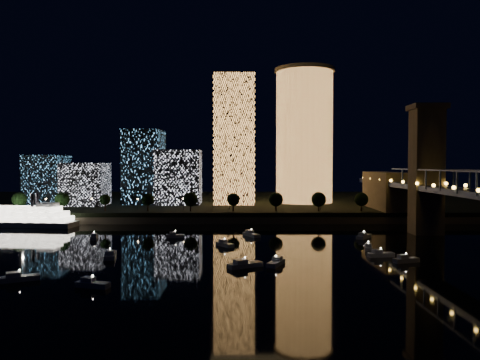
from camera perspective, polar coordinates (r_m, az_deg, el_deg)
The scene contains 10 objects.
ground at distance 133.07m, azimuth 3.14°, elevation -9.81°, with size 520.00×520.00×0.00m, color black.
far_bank at distance 291.18m, azimuth 1.30°, elevation -2.87°, with size 420.00×160.00×5.00m, color black.
seawall at distance 213.72m, azimuth 1.85°, elevation -4.91°, with size 420.00×6.00×3.00m, color #6B5E4C.
tower_cylindrical at distance 271.05m, azimuth 7.84°, elevation 5.38°, with size 34.00×34.00×76.28m.
tower_rectangular at distance 259.59m, azimuth -0.71°, elevation 4.89°, with size 22.20×22.20×70.63m, color #EA9A4B.
midrise_blocks at distance 264.85m, azimuth -13.84°, elevation 0.62°, with size 91.25×38.00×41.01m.
riverboat at distance 225.13m, azimuth -25.49°, elevation -4.15°, with size 50.99×16.08×15.11m.
motorboats at distance 142.46m, azimuth -1.03°, elevation -8.68°, with size 105.52×79.11×2.78m.
esplanade_trees at distance 219.70m, azimuth -5.76°, elevation -2.38°, with size 166.66×6.94×8.97m.
street_lamps at distance 226.31m, azimuth -6.90°, elevation -2.63°, with size 132.70×0.70×5.65m.
Camera 1 is at (-7.65, -130.03, 27.22)m, focal length 35.00 mm.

